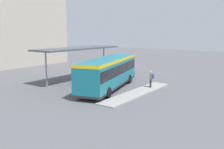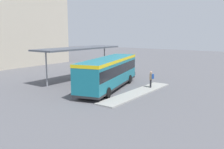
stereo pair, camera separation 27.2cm
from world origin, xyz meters
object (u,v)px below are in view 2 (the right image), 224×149
Objects in this scene: potted_planter_near_shelter at (116,71)px; city_bus at (109,71)px; bicycle_yellow at (127,72)px; pedestrian_waiting at (151,78)px; bicycle_orange at (130,73)px.

city_bus is at bearing -150.66° from potted_planter_near_shelter.
bicycle_yellow is at bearing 4.96° from city_bus.
bicycle_orange is (5.48, 5.90, -0.75)m from pedestrian_waiting.
city_bus is 7.21m from potted_planter_near_shelter.
city_bus is 7.25× the size of bicycle_orange.
pedestrian_waiting is at bearing -68.67° from city_bus.
pedestrian_waiting is (2.63, -3.47, -0.74)m from city_bus.
potted_planter_near_shelter is at bearing 82.44° from bicycle_yellow.
bicycle_orange and bicycle_yellow have the same top height.
potted_planter_near_shelter reaches higher than bicycle_orange.
city_bus reaches higher than potted_planter_near_shelter.
pedestrian_waiting is 8.09m from bicycle_orange.
bicycle_orange is (8.11, 2.42, -1.49)m from city_bus.
city_bus reaches higher than bicycle_orange.
city_bus is at bearing 18.36° from pedestrian_waiting.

